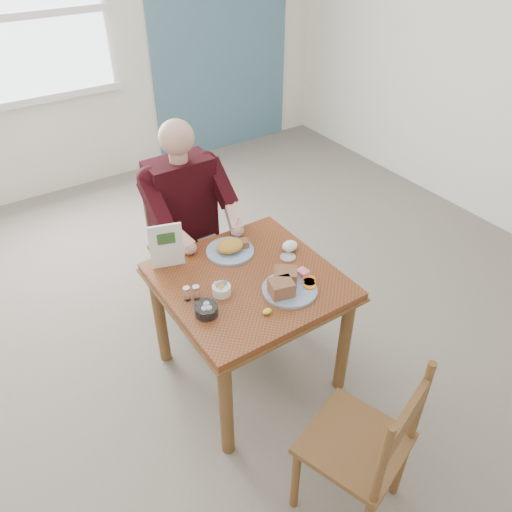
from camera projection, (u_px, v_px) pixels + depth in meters
floor at (250, 370)px, 3.13m from camera, size 6.00×6.00×0.00m
wall_back at (59, 37)px, 4.30m from camera, size 5.50×0.00×5.50m
accent_panel at (221, 16)px, 5.00m from camera, size 1.60×0.02×2.80m
lemon_wedge at (267, 311)px, 2.45m from camera, size 0.06×0.05×0.03m
napkin at (290, 246)px, 2.87m from camera, size 0.12×0.11×0.06m
metal_dish at (288, 257)px, 2.82m from camera, size 0.11×0.11×0.01m
window at (4, 18)px, 3.98m from camera, size 1.72×0.04×1.42m
table at (249, 293)px, 2.75m from camera, size 0.92×0.92×0.75m
chair_far at (185, 247)px, 3.38m from camera, size 0.42×0.42×0.95m
chair_near at (365, 447)px, 2.17m from camera, size 0.53×0.53×0.95m
diner at (187, 211)px, 3.12m from camera, size 0.53×0.56×1.39m
near_plate at (287, 285)px, 2.58m from camera, size 0.38×0.38×0.10m
far_plate at (231, 248)px, 2.86m from camera, size 0.35×0.35×0.07m
caddy at (221, 290)px, 2.56m from camera, size 0.12×0.12×0.07m
shakers at (192, 293)px, 2.52m from camera, size 0.09×0.06×0.08m
creamer at (206, 310)px, 2.44m from camera, size 0.16×0.16×0.05m
menu at (166, 246)px, 2.69m from camera, size 0.18×0.07×0.27m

